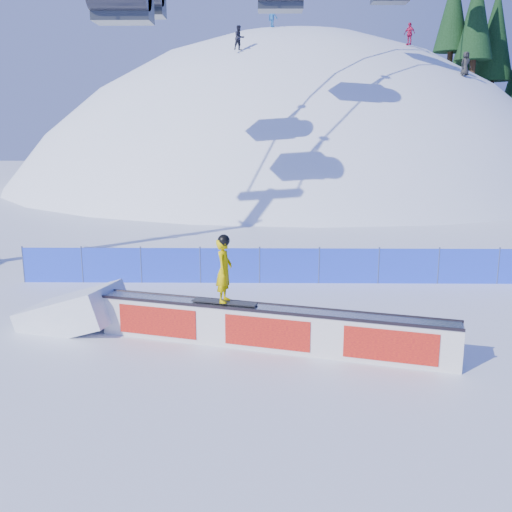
{
  "coord_description": "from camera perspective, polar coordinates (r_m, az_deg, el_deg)",
  "views": [
    {
      "loc": [
        -2.88,
        -14.14,
        5.1
      ],
      "look_at": [
        -3.07,
        0.53,
        1.82
      ],
      "focal_mm": 40.0,
      "sensor_mm": 36.0,
      "label": 1
    }
  ],
  "objects": [
    {
      "name": "ground",
      "position": [
        15.3,
        11.64,
        -7.14
      ],
      "size": [
        160.0,
        160.0,
        0.0
      ],
      "primitive_type": "plane",
      "color": "white",
      "rests_on": "ground"
    },
    {
      "name": "rail_box",
      "position": [
        13.55,
        1.41,
        -7.21
      ],
      "size": [
        8.43,
        2.94,
        1.03
      ],
      "rotation": [
        0.0,
        0.0,
        -0.28
      ],
      "color": "silver",
      "rests_on": "ground"
    },
    {
      "name": "safety_fence",
      "position": [
        19.39,
        9.27,
        -0.99
      ],
      "size": [
        22.05,
        0.05,
        1.3
      ],
      "color": "blue",
      "rests_on": "ground"
    },
    {
      "name": "snowboarder",
      "position": [
        13.49,
        -3.21,
        -1.36
      ],
      "size": [
        1.61,
        0.71,
        1.66
      ],
      "rotation": [
        0.0,
        0.0,
        1.37
      ],
      "color": "black",
      "rests_on": "rail_box"
    },
    {
      "name": "snow_ramp",
      "position": [
        15.92,
        -17.74,
        -6.72
      ],
      "size": [
        2.98,
        2.31,
        1.64
      ],
      "primitive_type": null,
      "rotation": [
        0.0,
        -0.31,
        -0.28
      ],
      "color": "white",
      "rests_on": "ground"
    },
    {
      "name": "snow_hill",
      "position": [
        60.77,
        3.46,
        -9.78
      ],
      "size": [
        64.0,
        64.0,
        64.0
      ],
      "color": "white",
      "rests_on": "ground"
    },
    {
      "name": "distant_skiers",
      "position": [
        46.71,
        7.6,
        21.1
      ],
      "size": [
        17.27,
        8.24,
        6.02
      ],
      "color": "black",
      "rests_on": "ground"
    }
  ]
}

